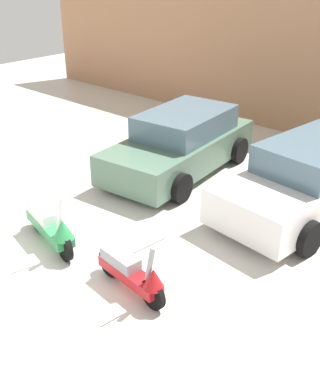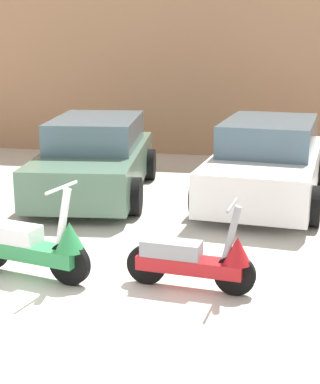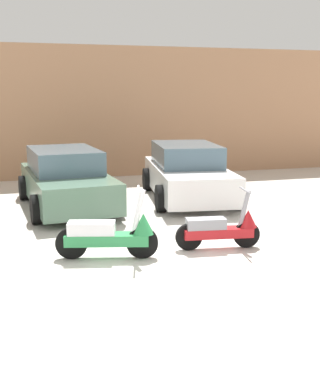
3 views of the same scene
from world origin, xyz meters
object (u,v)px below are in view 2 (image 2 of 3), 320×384
scooter_front_right (196,259)px  car_rear_center (267,162)px  scooter_front_left (33,244)px  car_rear_left (95,158)px

scooter_front_right → car_rear_center: bearing=86.8°
scooter_front_left → car_rear_center: 4.75m
car_rear_left → car_rear_center: bearing=86.7°
scooter_front_right → car_rear_left: bearing=127.6°
scooter_front_right → car_rear_center: size_ratio=0.35×
car_rear_center → scooter_front_left: bearing=-26.3°
scooter_front_right → scooter_front_left: bearing=-173.1°
car_rear_center → scooter_front_right: bearing=-3.4°
car_rear_left → car_rear_center: car_rear_center is taller
scooter_front_left → scooter_front_right: 1.88m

